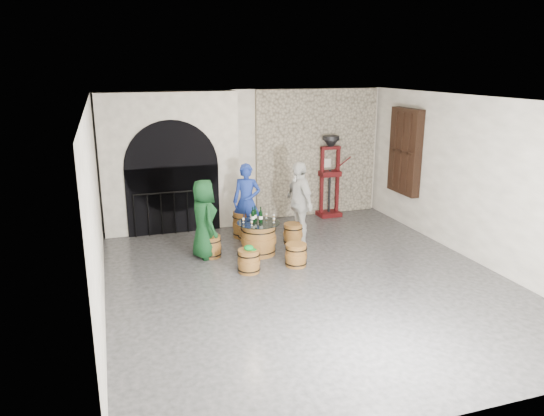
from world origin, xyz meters
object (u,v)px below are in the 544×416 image
object	(u,v)px
barrel_table	(259,238)
barrel_stool_near_left	(249,261)
person_blue	(247,202)
side_barrel	(242,224)
barrel_stool_left	(211,246)
barrel_stool_near_right	(296,255)
wine_bottle_right	(255,215)
barrel_stool_far	(248,230)
wine_bottle_left	(253,216)
person_green	(204,219)
wine_bottle_center	(261,216)
person_white	(299,202)
barrel_stool_right	(293,234)
corking_press	(330,170)

from	to	relation	value
barrel_table	barrel_stool_near_left	bearing A→B (deg)	-117.40
person_blue	side_barrel	xyz separation A→B (m)	(-0.08, 0.12, -0.55)
barrel_stool_left	barrel_stool_near_right	bearing A→B (deg)	-34.01
barrel_stool_near_left	wine_bottle_right	size ratio (longest dim) A/B	1.37
barrel_stool_far	wine_bottle_left	xyz separation A→B (m)	(-0.15, -0.95, 0.59)
barrel_stool_left	side_barrel	xyz separation A→B (m)	(0.93, 1.01, 0.07)
barrel_table	side_barrel	size ratio (longest dim) A/B	1.48
barrel_stool_near_left	wine_bottle_right	distance (m)	1.22
barrel_stool_near_right	barrel_stool_near_left	bearing A→B (deg)	-178.39
barrel_stool_near_left	person_blue	size ratio (longest dim) A/B	0.26
barrel_stool_far	person_green	world-z (taller)	person_green
person_blue	wine_bottle_center	xyz separation A→B (m)	(0.01, -1.04, -0.04)
wine_bottle_left	wine_bottle_center	xyz separation A→B (m)	(0.16, -0.04, 0.00)
barrel_stool_far	person_white	bearing A→B (deg)	-26.91
barrel_table	barrel_stool_far	size ratio (longest dim) A/B	1.97
wine_bottle_left	side_barrel	xyz separation A→B (m)	(0.07, 1.13, -0.52)
barrel_stool_right	wine_bottle_right	world-z (taller)	wine_bottle_right
barrel_stool_near_left	person_blue	xyz separation A→B (m)	(0.49, 1.91, 0.63)
person_blue	wine_bottle_center	distance (m)	1.04
barrel_table	corking_press	size ratio (longest dim) A/B	0.42
barrel_stool_right	corking_press	distance (m)	2.56
person_white	wine_bottle_right	size ratio (longest dim) A/B	5.52
barrel_stool_far	side_barrel	bearing A→B (deg)	112.38
side_barrel	wine_bottle_left	bearing A→B (deg)	-93.64
barrel_stool_far	wine_bottle_left	size ratio (longest dim) A/B	1.37
person_green	barrel_stool_near_right	bearing A→B (deg)	-133.30
barrel_stool_far	wine_bottle_right	distance (m)	1.05
barrel_table	barrel_stool_near_right	size ratio (longest dim) A/B	1.97
wine_bottle_center	wine_bottle_right	xyz separation A→B (m)	(-0.09, 0.12, 0.00)
barrel_stool_far	barrel_stool_near_left	world-z (taller)	same
corking_press	person_green	bearing A→B (deg)	-152.24
barrel_stool_near_left	corking_press	distance (m)	4.32
side_barrel	person_white	bearing A→B (deg)	-32.58
person_blue	wine_bottle_left	xyz separation A→B (m)	(-0.15, -1.00, -0.04)
barrel_table	wine_bottle_left	world-z (taller)	wine_bottle_left
barrel_stool_right	person_white	distance (m)	0.70
person_white	corking_press	bearing A→B (deg)	132.12
person_blue	wine_bottle_right	xyz separation A→B (m)	(-0.08, -0.92, -0.04)
wine_bottle_right	barrel_stool_right	bearing A→B (deg)	16.78
wine_bottle_left	corking_press	xyz separation A→B (m)	(2.63, 2.09, 0.39)
person_white	barrel_table	bearing A→B (deg)	-72.41
barrel_table	side_barrel	xyz separation A→B (m)	(-0.04, 1.16, -0.04)
person_green	side_barrel	world-z (taller)	person_green
barrel_stool_near_left	person_green	xyz separation A→B (m)	(-0.63, 1.03, 0.58)
barrel_stool_left	wine_bottle_center	distance (m)	1.18
barrel_table	side_barrel	bearing A→B (deg)	91.96
barrel_stool_near_right	person_blue	world-z (taller)	person_blue
wine_bottle_center	corking_press	size ratio (longest dim) A/B	0.16
barrel_stool_near_right	wine_bottle_right	bearing A→B (deg)	119.42
barrel_stool_far	barrel_stool_near_right	xyz separation A→B (m)	(0.46, -1.82, 0.00)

